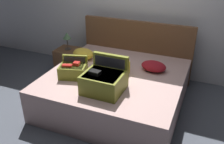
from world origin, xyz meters
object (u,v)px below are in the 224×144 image
(hard_case_medium, at_px, (113,67))
(pillow_near_headboard, at_px, (83,54))
(table_lamp, at_px, (67,37))
(pillow_center_head, at_px, (154,66))
(nightstand, at_px, (69,60))
(bed, at_px, (116,89))
(hard_case_large, at_px, (104,80))
(hard_case_small, at_px, (73,70))

(hard_case_medium, height_order, pillow_near_headboard, hard_case_medium)
(pillow_near_headboard, bearing_deg, table_lamp, 144.28)
(hard_case_medium, height_order, table_lamp, table_lamp)
(pillow_near_headboard, relative_size, pillow_center_head, 0.96)
(hard_case_medium, distance_m, nightstand, 1.43)
(bed, xyz_separation_m, hard_case_large, (0.03, -0.48, 0.40))
(pillow_near_headboard, distance_m, table_lamp, 0.68)
(bed, relative_size, pillow_center_head, 5.11)
(bed, bearing_deg, hard_case_small, -151.38)
(hard_case_small, relative_size, pillow_center_head, 1.15)
(pillow_near_headboard, bearing_deg, hard_case_small, -75.04)
(bed, height_order, nightstand, bed)
(table_lamp, bearing_deg, hard_case_medium, -29.56)
(bed, height_order, hard_case_medium, hard_case_medium)
(hard_case_medium, bearing_deg, pillow_center_head, 45.22)
(pillow_near_headboard, bearing_deg, pillow_center_head, 0.83)
(pillow_center_head, relative_size, nightstand, 0.85)
(hard_case_large, relative_size, pillow_near_headboard, 1.38)
(hard_case_large, bearing_deg, table_lamp, 137.99)
(bed, distance_m, table_lamp, 1.49)
(hard_case_large, height_order, hard_case_small, hard_case_large)
(bed, height_order, hard_case_small, hard_case_small)
(hard_case_large, relative_size, pillow_center_head, 1.32)
(hard_case_large, xyz_separation_m, hard_case_small, (-0.57, 0.19, -0.05))
(bed, bearing_deg, hard_case_medium, 161.33)
(hard_case_large, distance_m, pillow_near_headboard, 1.07)
(hard_case_small, height_order, nightstand, hard_case_small)
(hard_case_small, bearing_deg, pillow_center_head, 15.34)
(nightstand, bearing_deg, pillow_center_head, -12.33)
(hard_case_large, xyz_separation_m, pillow_center_head, (0.45, 0.80, -0.08))
(hard_case_large, bearing_deg, hard_case_small, 162.27)
(hard_case_small, bearing_deg, bed, 12.99)
(hard_case_small, bearing_deg, nightstand, 109.94)
(bed, xyz_separation_m, table_lamp, (-1.24, 0.69, 0.44))
(hard_case_medium, distance_m, pillow_center_head, 0.61)
(pillow_near_headboard, xyz_separation_m, pillow_center_head, (1.18, 0.02, -0.02))
(hard_case_medium, height_order, pillow_center_head, hard_case_medium)
(hard_case_small, relative_size, nightstand, 0.98)
(pillow_near_headboard, relative_size, table_lamp, 1.10)
(table_lamp, bearing_deg, nightstand, 0.00)
(pillow_center_head, bearing_deg, hard_case_large, -119.15)
(pillow_center_head, height_order, table_lamp, table_lamp)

